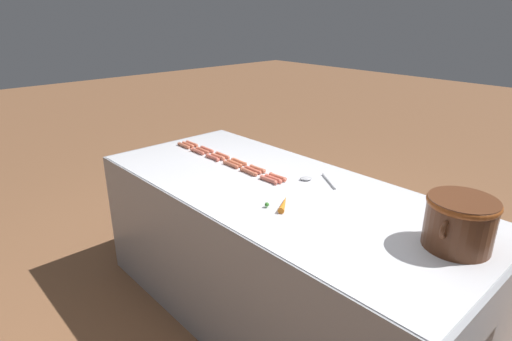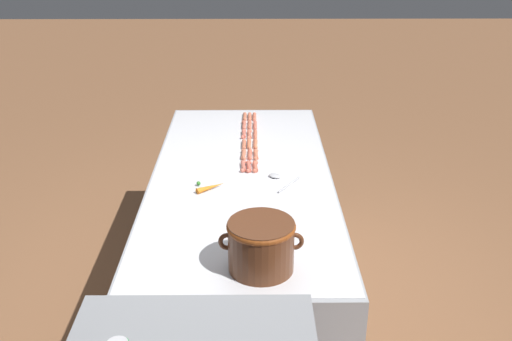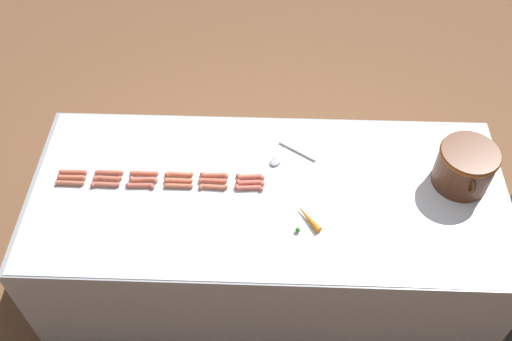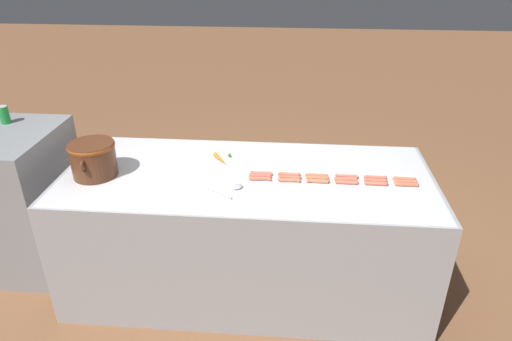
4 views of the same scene
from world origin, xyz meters
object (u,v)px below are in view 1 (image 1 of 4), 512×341
(hot_dog_3, at_px, (239,162))
(hot_dog_6, at_px, (188,145))
(hot_dog_7, at_px, (202,150))
(hot_dog_13, at_px, (197,151))
(hot_dog_14, at_px, (213,157))
(hot_dog_1, at_px, (207,149))
(hot_dog_4, at_px, (258,169))
(hot_dog_15, at_px, (231,165))
(serving_spoon, at_px, (313,179))
(hot_dog_10, at_px, (253,170))
(carrot, at_px, (283,204))
(hot_dog_2, at_px, (222,155))
(hot_dog_9, at_px, (234,163))
(hot_dog_11, at_px, (273,179))
(hot_dog_17, at_px, (269,180))
(hot_dog_8, at_px, (218,157))
(bean_pot, at_px, (460,220))
(hot_dog_16, at_px, (249,172))
(hot_dog_5, at_px, (278,177))
(hot_dog_0, at_px, (192,144))
(hot_dog_12, at_px, (184,146))

(hot_dog_3, bearing_deg, hot_dog_6, -85.97)
(hot_dog_7, distance_m, hot_dog_13, 0.04)
(hot_dog_14, bearing_deg, hot_dog_1, -114.42)
(hot_dog_4, distance_m, hot_dog_15, 0.18)
(hot_dog_7, xyz_separation_m, hot_dog_13, (0.04, -0.00, 0.00))
(hot_dog_14, distance_m, serving_spoon, 0.72)
(serving_spoon, bearing_deg, hot_dog_10, -64.54)
(carrot, bearing_deg, hot_dog_14, -101.92)
(hot_dog_13, height_order, hot_dog_15, same)
(hot_dog_2, xyz_separation_m, hot_dog_3, (0.00, 0.17, 0.00))
(hot_dog_9, height_order, hot_dog_11, same)
(hot_dog_7, bearing_deg, hot_dog_17, 87.15)
(hot_dog_7, bearing_deg, hot_dog_11, 89.79)
(hot_dog_11, bearing_deg, serving_spoon, 136.59)
(hot_dog_8, height_order, hot_dog_9, same)
(hot_dog_17, bearing_deg, bean_pot, 94.79)
(hot_dog_11, relative_size, hot_dog_15, 1.00)
(hot_dog_4, distance_m, hot_dog_16, 0.07)
(hot_dog_10, height_order, hot_dog_11, same)
(hot_dog_11, bearing_deg, hot_dog_9, -90.06)
(hot_dog_1, distance_m, hot_dog_14, 0.18)
(hot_dog_7, height_order, hot_dog_14, same)
(hot_dog_3, bearing_deg, bean_pot, 90.58)
(hot_dog_3, bearing_deg, hot_dog_14, -67.27)
(hot_dog_5, relative_size, hot_dog_10, 1.00)
(hot_dog_1, bearing_deg, hot_dog_17, 84.04)
(hot_dog_8, relative_size, hot_dog_10, 1.00)
(hot_dog_2, height_order, hot_dog_3, same)
(hot_dog_11, bearing_deg, hot_dog_7, -90.21)
(hot_dog_4, height_order, hot_dog_17, same)
(bean_pot, xyz_separation_m, carrot, (0.26, -0.75, -0.11))
(hot_dog_0, relative_size, hot_dog_3, 1.00)
(hot_dog_12, bearing_deg, hot_dog_6, 178.37)
(hot_dog_0, height_order, hot_dog_17, same)
(hot_dog_16, xyz_separation_m, bean_pot, (-0.09, 1.21, 0.11))
(hot_dog_0, distance_m, carrot, 1.18)
(hot_dog_11, height_order, carrot, carrot)
(hot_dog_3, bearing_deg, hot_dog_13, -77.83)
(hot_dog_10, distance_m, hot_dog_11, 0.18)
(hot_dog_11, relative_size, carrot, 0.89)
(hot_dog_3, bearing_deg, hot_dog_2, -90.27)
(hot_dog_6, height_order, hot_dog_7, same)
(carrot, bearing_deg, bean_pot, 109.12)
(carrot, bearing_deg, hot_dog_6, -100.27)
(hot_dog_16, bearing_deg, hot_dog_2, -101.98)
(hot_dog_10, bearing_deg, hot_dog_7, -89.70)
(hot_dog_2, height_order, hot_dog_9, same)
(hot_dog_7, relative_size, serving_spoon, 0.58)
(hot_dog_2, bearing_deg, hot_dog_3, 89.73)
(hot_dog_17, bearing_deg, hot_dog_10, -101.88)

